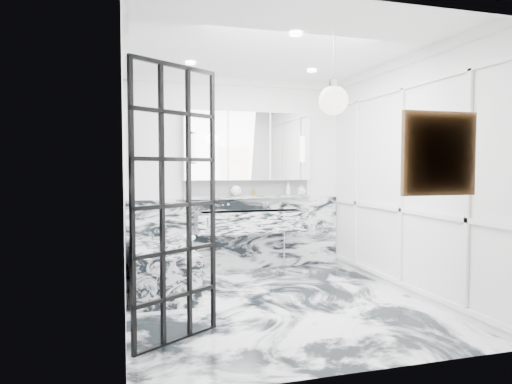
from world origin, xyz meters
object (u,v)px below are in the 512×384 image
object	(u,v)px
trough_sink	(251,221)
bathtub	(162,268)
crittall_door	(176,205)
mirror_cabinet	(248,146)

from	to	relation	value
trough_sink	bathtub	distance (m)	1.55
trough_sink	bathtub	xyz separation A→B (m)	(-1.33, -0.66, -0.45)
trough_sink	bathtub	world-z (taller)	trough_sink
crittall_door	bathtub	size ratio (longest dim) A/B	1.44
mirror_cabinet	bathtub	distance (m)	2.20
crittall_door	bathtub	world-z (taller)	crittall_door
crittall_door	mirror_cabinet	xyz separation A→B (m)	(1.32, 2.53, 0.63)
crittall_door	trough_sink	world-z (taller)	crittall_door
crittall_door	bathtub	xyz separation A→B (m)	(-0.00, 1.70, -0.91)
trough_sink	crittall_door	bearing A→B (deg)	-119.26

